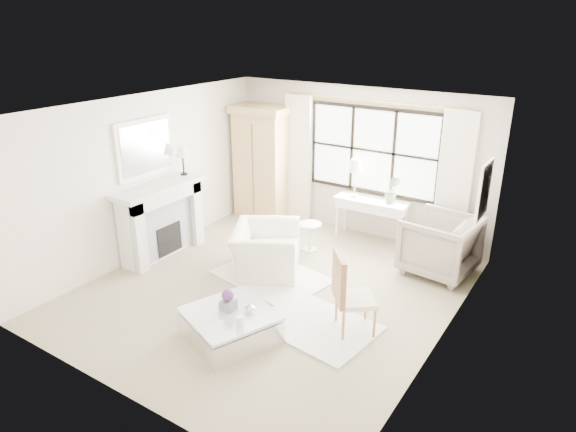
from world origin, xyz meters
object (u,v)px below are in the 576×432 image
coffee_table (230,326)px  console_table (370,221)px  armoire (262,162)px  club_armchair (266,250)px

coffee_table → console_table: bearing=108.6°
armoire → club_armchair: 2.54m
armoire → console_table: armoire is taller
console_table → club_armchair: (-0.90, -1.98, -0.03)m
armoire → console_table: bearing=-1.2°
console_table → coffee_table: (-0.20, -3.74, -0.22)m
club_armchair → coffee_table: size_ratio=0.88×
club_armchair → coffee_table: club_armchair is taller
console_table → coffee_table: console_table is taller
armoire → club_armchair: armoire is taller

